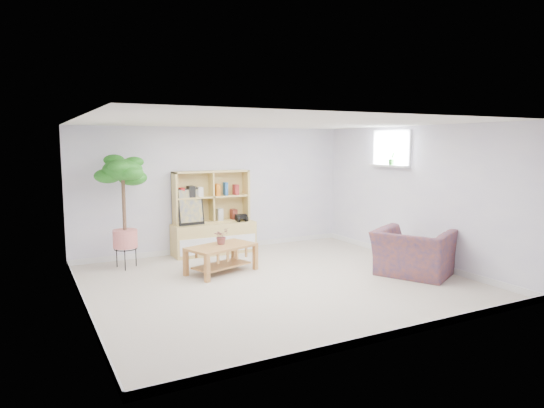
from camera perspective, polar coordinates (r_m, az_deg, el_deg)
name	(u,v)px	position (r m, az deg, el deg)	size (l,w,h in m)	color
floor	(276,282)	(7.48, 0.53, -9.12)	(5.50, 5.00, 0.01)	#C3B398
ceiling	(277,122)	(7.18, 0.55, 9.58)	(5.50, 5.00, 0.01)	white
walls	(277,204)	(7.23, 0.54, 0.04)	(5.51, 5.01, 2.40)	silver
baseboard	(276,278)	(7.47, 0.53, -8.75)	(5.50, 5.00, 0.10)	white
window	(392,148)	(9.24, 13.91, 6.36)	(0.10, 0.98, 0.68)	white
window_sill	(389,166)	(9.21, 13.57, 4.38)	(0.14, 1.00, 0.04)	white
storage_unit	(214,213)	(9.25, -6.89, -1.01)	(1.58, 0.53, 1.58)	#D8BC62
poster	(191,207)	(9.05, -9.56, -0.34)	(0.49, 0.11, 0.68)	yellow
toy_truck	(241,217)	(9.39, -3.65, -1.58)	(0.30, 0.21, 0.16)	black
coffee_table	(221,259)	(7.97, -5.97, -6.46)	(1.10, 0.60, 0.45)	#B57031
table_plant	(221,236)	(7.99, -6.00, -3.77)	(0.24, 0.21, 0.27)	#255F32
floor_tree	(124,212)	(8.44, -17.00, -0.90)	(0.71, 0.71, 1.92)	#226D17
armchair	(413,250)	(8.05, 16.30, -5.16)	(1.13, 0.98, 0.84)	navy
sill_plant	(392,159)	(9.15, 13.89, 5.21)	(0.13, 0.10, 0.23)	#226D17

